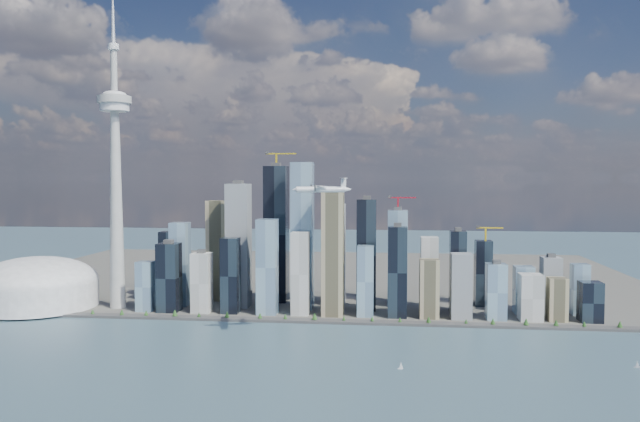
# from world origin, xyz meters

# --- Properties ---
(ground) EXTENTS (4000.00, 4000.00, 0.00)m
(ground) POSITION_xyz_m (0.00, 0.00, 0.00)
(ground) COLOR #36515F
(ground) RESTS_ON ground
(seawall) EXTENTS (1100.00, 22.00, 4.00)m
(seawall) POSITION_xyz_m (0.00, 250.00, 2.00)
(seawall) COLOR #383838
(seawall) RESTS_ON ground
(land) EXTENTS (1400.00, 900.00, 3.00)m
(land) POSITION_xyz_m (0.00, 700.00, 1.50)
(land) COLOR #4C4C47
(land) RESTS_ON ground
(shoreline_trees) EXTENTS (960.53, 7.20, 8.80)m
(shoreline_trees) POSITION_xyz_m (0.00, 250.00, 8.78)
(shoreline_trees) COLOR #3F2D1E
(shoreline_trees) RESTS_ON seawall
(skyscraper_cluster) EXTENTS (736.00, 142.00, 267.91)m
(skyscraper_cluster) POSITION_xyz_m (59.62, 336.82, 83.35)
(skyscraper_cluster) COLOR black
(skyscraper_cluster) RESTS_ON land
(needle_tower) EXTENTS (56.00, 56.00, 550.50)m
(needle_tower) POSITION_xyz_m (-300.00, 310.00, 235.84)
(needle_tower) COLOR #9A9A95
(needle_tower) RESTS_ON land
(dome_stadium) EXTENTS (200.00, 200.00, 86.00)m
(dome_stadium) POSITION_xyz_m (-440.00, 300.00, 39.44)
(dome_stadium) COLOR #BEBEBE
(dome_stadium) RESTS_ON land
(airplane) EXTENTS (77.73, 69.44, 19.37)m
(airplane) POSITION_xyz_m (71.34, 116.78, 209.62)
(airplane) COLOR silver
(airplane) RESTS_ON ground
(sailboat_west) EXTENTS (6.64, 2.25, 9.19)m
(sailboat_west) POSITION_xyz_m (174.49, 25.96, 2.95)
(sailboat_west) COLOR silver
(sailboat_west) RESTS_ON ground
(sailboat_east) EXTENTS (6.22, 3.39, 8.74)m
(sailboat_east) POSITION_xyz_m (451.75, 62.70, 2.80)
(sailboat_east) COLOR silver
(sailboat_east) RESTS_ON ground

